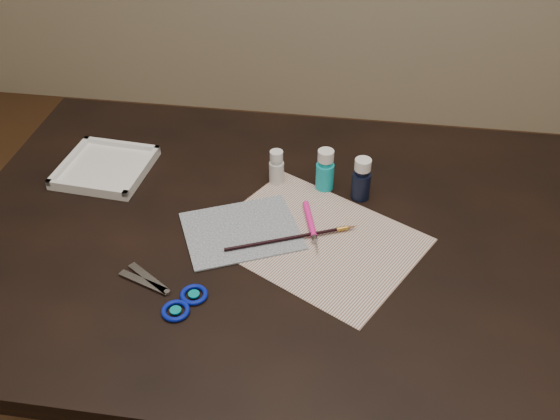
# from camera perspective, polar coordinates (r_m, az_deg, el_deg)

# --- Properties ---
(table) EXTENTS (1.30, 0.90, 0.75)m
(table) POSITION_cam_1_polar(r_m,az_deg,el_deg) (1.51, 0.00, -12.70)
(table) COLOR black
(table) RESTS_ON ground
(paper) EXTENTS (0.47, 0.44, 0.00)m
(paper) POSITION_cam_1_polar(r_m,az_deg,el_deg) (1.22, 3.28, -2.71)
(paper) COLOR silver
(paper) RESTS_ON table
(canvas) EXTENTS (0.27, 0.25, 0.00)m
(canvas) POSITION_cam_1_polar(r_m,az_deg,el_deg) (1.23, -3.55, -1.91)
(canvas) COLOR #11233B
(canvas) RESTS_ON paper
(paint_bottle_white) EXTENTS (0.04, 0.04, 0.08)m
(paint_bottle_white) POSITION_cam_1_polar(r_m,az_deg,el_deg) (1.34, -0.32, 3.96)
(paint_bottle_white) COLOR silver
(paint_bottle_white) RESTS_ON table
(paint_bottle_cyan) EXTENTS (0.04, 0.04, 0.09)m
(paint_bottle_cyan) POSITION_cam_1_polar(r_m,az_deg,el_deg) (1.32, 4.14, 3.70)
(paint_bottle_cyan) COLOR #13B0BD
(paint_bottle_cyan) RESTS_ON table
(paint_bottle_navy) EXTENTS (0.05, 0.05, 0.10)m
(paint_bottle_navy) POSITION_cam_1_polar(r_m,az_deg,el_deg) (1.30, 7.47, 2.84)
(paint_bottle_navy) COLOR black
(paint_bottle_navy) RESTS_ON table
(paintbrush) EXTENTS (0.25, 0.12, 0.01)m
(paintbrush) POSITION_cam_1_polar(r_m,az_deg,el_deg) (1.21, 1.16, -2.52)
(paintbrush) COLOR black
(paintbrush) RESTS_ON canvas
(craft_knife) EXTENTS (0.05, 0.15, 0.01)m
(craft_knife) POSITION_cam_1_polar(r_m,az_deg,el_deg) (1.23, 2.91, -1.61)
(craft_knife) COLOR #FD1F97
(craft_knife) RESTS_ON paper
(scissors) EXTENTS (0.21, 0.16, 0.01)m
(scissors) POSITION_cam_1_polar(r_m,az_deg,el_deg) (1.13, -11.16, -7.21)
(scissors) COLOR silver
(scissors) RESTS_ON table
(palette_tray) EXTENTS (0.20, 0.20, 0.02)m
(palette_tray) POSITION_cam_1_polar(r_m,az_deg,el_deg) (1.44, -15.67, 3.80)
(palette_tray) COLOR white
(palette_tray) RESTS_ON table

